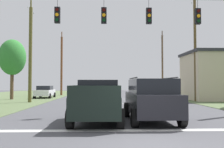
# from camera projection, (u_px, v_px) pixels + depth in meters

# --- Properties ---
(ground_plane) EXTENTS (120.00, 120.00, 0.00)m
(ground_plane) POSITION_uv_depth(u_px,v_px,m) (147.00, 143.00, 7.31)
(ground_plane) COLOR #47474C
(stop_bar_stripe) EXTENTS (12.73, 0.45, 0.01)m
(stop_bar_stripe) POSITION_uv_depth(u_px,v_px,m) (138.00, 130.00, 9.33)
(stop_bar_stripe) COLOR white
(stop_bar_stripe) RESTS_ON ground
(lane_dash_0) EXTENTS (2.50, 0.15, 0.01)m
(lane_dash_0) POSITION_uv_depth(u_px,v_px,m) (125.00, 112.00, 15.32)
(lane_dash_0) COLOR white
(lane_dash_0) RESTS_ON ground
(lane_dash_1) EXTENTS (2.50, 0.15, 0.01)m
(lane_dash_1) POSITION_uv_depth(u_px,v_px,m) (119.00, 104.00, 21.80)
(lane_dash_1) COLOR white
(lane_dash_1) RESTS_ON ground
(lane_dash_2) EXTENTS (2.50, 0.15, 0.01)m
(lane_dash_2) POSITION_uv_depth(u_px,v_px,m) (115.00, 99.00, 28.53)
(lane_dash_2) COLOR white
(lane_dash_2) RESTS_ON ground
(overhead_signal_span) EXTENTS (15.70, 0.31, 7.31)m
(overhead_signal_span) POSITION_uv_depth(u_px,v_px,m) (128.00, 45.00, 14.61)
(overhead_signal_span) COLOR brown
(overhead_signal_span) RESTS_ON ground
(pickup_truck) EXTENTS (2.41, 5.45, 1.95)m
(pickup_truck) POSITION_uv_depth(u_px,v_px,m) (98.00, 101.00, 11.64)
(pickup_truck) COLOR black
(pickup_truck) RESTS_ON ground
(suv_black) EXTENTS (2.23, 4.81, 2.05)m
(suv_black) POSITION_uv_depth(u_px,v_px,m) (151.00, 99.00, 11.60)
(suv_black) COLOR black
(suv_black) RESTS_ON ground
(distant_car_crossing_white) EXTENTS (2.07, 4.32, 1.52)m
(distant_car_crossing_white) POSITION_uv_depth(u_px,v_px,m) (45.00, 92.00, 30.51)
(distant_car_crossing_white) COLOR silver
(distant_car_crossing_white) RESTS_ON ground
(distant_car_oncoming) EXTENTS (2.10, 4.34, 1.52)m
(distant_car_oncoming) POSITION_uv_depth(u_px,v_px,m) (99.00, 92.00, 30.97)
(distant_car_oncoming) COLOR silver
(distant_car_oncoming) RESTS_ON ground
(utility_pole_mid_right) EXTENTS (0.27, 1.76, 11.16)m
(utility_pole_mid_right) POSITION_uv_depth(u_px,v_px,m) (195.00, 47.00, 24.74)
(utility_pole_mid_right) COLOR brown
(utility_pole_mid_right) RESTS_ON ground
(utility_pole_far_right) EXTENTS (0.27, 1.83, 9.96)m
(utility_pole_far_right) POSITION_uv_depth(u_px,v_px,m) (162.00, 64.00, 37.88)
(utility_pole_far_right) COLOR brown
(utility_pole_far_right) RESTS_ON ground
(utility_pole_mid_left) EXTENTS (0.32, 1.88, 9.78)m
(utility_pole_mid_left) POSITION_uv_depth(u_px,v_px,m) (30.00, 53.00, 23.30)
(utility_pole_mid_left) COLOR brown
(utility_pole_mid_left) RESTS_ON ground
(utility_pole_far_left) EXTENTS (0.32, 1.99, 9.81)m
(utility_pole_far_left) POSITION_uv_depth(u_px,v_px,m) (62.00, 65.00, 37.84)
(utility_pole_far_left) COLOR brown
(utility_pole_far_left) RESTS_ON ground
(tree_roadside_far_right) EXTENTS (2.98, 2.98, 6.77)m
(tree_roadside_far_right) POSITION_uv_depth(u_px,v_px,m) (12.00, 58.00, 27.67)
(tree_roadside_far_right) COLOR brown
(tree_roadside_far_right) RESTS_ON ground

